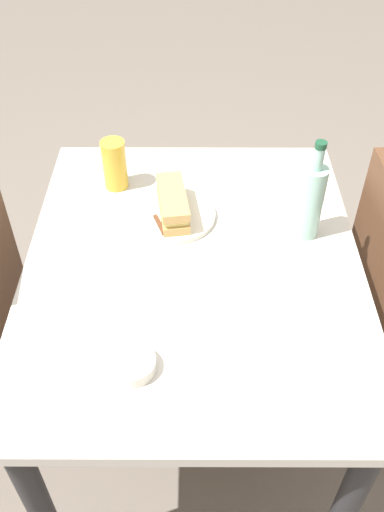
{
  "coord_description": "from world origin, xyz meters",
  "views": [
    {
      "loc": [
        -0.99,
        -0.0,
        1.7
      ],
      "look_at": [
        0.0,
        0.0,
        0.75
      ],
      "focal_mm": 38.94,
      "sensor_mm": 36.0,
      "label": 1
    }
  ],
  "objects": [
    {
      "name": "beer_glass",
      "position": [
        0.32,
        0.22,
        0.8
      ],
      "size": [
        0.07,
        0.07,
        0.15
      ],
      "primitive_type": "cylinder",
      "color": "gold",
      "rests_on": "dining_table"
    },
    {
      "name": "plate_near",
      "position": [
        0.17,
        0.06,
        0.74
      ],
      "size": [
        0.23,
        0.23,
        0.01
      ],
      "primitive_type": "cylinder",
      "color": "silver",
      "rests_on": "dining_table"
    },
    {
      "name": "dining_table",
      "position": [
        0.0,
        0.0,
        0.61
      ],
      "size": [
        1.04,
        0.84,
        0.73
      ],
      "color": "beige",
      "rests_on": "ground"
    },
    {
      "name": "ground_plane",
      "position": [
        0.0,
        0.0,
        0.0
      ],
      "size": [
        8.0,
        8.0,
        0.0
      ],
      "primitive_type": "plane",
      "color": "#6B6056"
    },
    {
      "name": "baguette_sandwich_near",
      "position": [
        0.17,
        0.06,
        0.78
      ],
      "size": [
        0.2,
        0.1,
        0.07
      ],
      "color": "tan",
      "rests_on": "plate_near"
    },
    {
      "name": "knife_near",
      "position": [
        0.16,
        0.1,
        0.75
      ],
      "size": [
        0.17,
        0.07,
        0.01
      ],
      "color": "silver",
      "rests_on": "plate_near"
    },
    {
      "name": "water_bottle",
      "position": [
        0.11,
        -0.3,
        0.84
      ],
      "size": [
        0.06,
        0.06,
        0.28
      ],
      "color": "#99C6B7",
      "rests_on": "dining_table"
    },
    {
      "name": "olive_bowl",
      "position": [
        -0.32,
        0.13,
        0.75
      ],
      "size": [
        0.1,
        0.1,
        0.03
      ],
      "primitive_type": "cylinder",
      "color": "silver",
      "rests_on": "dining_table"
    }
  ]
}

